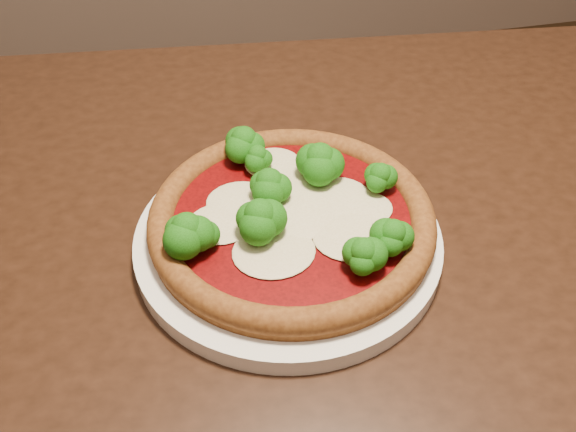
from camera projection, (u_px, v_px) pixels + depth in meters
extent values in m
cube|color=black|center=(364.00, 275.00, 0.62)|extent=(1.19, 1.00, 0.04)
cylinder|color=black|center=(20.00, 278.00, 1.12)|extent=(0.06, 0.06, 0.71)
cylinder|color=black|center=(571.00, 234.00, 1.20)|extent=(0.06, 0.06, 0.71)
cylinder|color=white|center=(288.00, 240.00, 0.61)|extent=(0.29, 0.29, 0.02)
cylinder|color=brown|center=(292.00, 223.00, 0.61)|extent=(0.27, 0.27, 0.01)
torus|color=brown|center=(292.00, 217.00, 0.60)|extent=(0.27, 0.27, 0.02)
cylinder|color=#660405|center=(292.00, 217.00, 0.60)|extent=(0.22, 0.22, 0.00)
ellipsoid|color=beige|center=(221.00, 223.00, 0.59)|extent=(0.06, 0.06, 0.01)
ellipsoid|color=beige|center=(335.00, 198.00, 0.62)|extent=(0.07, 0.07, 0.01)
ellipsoid|color=beige|center=(274.00, 251.00, 0.56)|extent=(0.07, 0.07, 0.01)
ellipsoid|color=beige|center=(285.00, 207.00, 0.61)|extent=(0.11, 0.10, 0.01)
ellipsoid|color=beige|center=(273.00, 163.00, 0.66)|extent=(0.06, 0.05, 0.00)
ellipsoid|color=beige|center=(364.00, 208.00, 0.61)|extent=(0.05, 0.05, 0.00)
ellipsoid|color=beige|center=(240.00, 201.00, 0.61)|extent=(0.07, 0.06, 0.01)
ellipsoid|color=beige|center=(353.00, 235.00, 0.58)|extent=(0.07, 0.07, 0.01)
ellipsoid|color=beige|center=(308.00, 171.00, 0.65)|extent=(0.06, 0.06, 0.01)
ellipsoid|color=#218114|center=(187.00, 231.00, 0.55)|extent=(0.05, 0.05, 0.04)
ellipsoid|color=#218114|center=(320.00, 160.00, 0.62)|extent=(0.05, 0.05, 0.04)
ellipsoid|color=#218114|center=(200.00, 233.00, 0.56)|extent=(0.03, 0.03, 0.03)
ellipsoid|color=#218114|center=(269.00, 184.00, 0.60)|extent=(0.05, 0.05, 0.04)
ellipsoid|color=#218114|center=(260.00, 217.00, 0.56)|extent=(0.05, 0.05, 0.04)
ellipsoid|color=#218114|center=(380.00, 175.00, 0.61)|extent=(0.04, 0.04, 0.03)
ellipsoid|color=#218114|center=(257.00, 156.00, 0.64)|extent=(0.03, 0.03, 0.03)
ellipsoid|color=#218114|center=(393.00, 235.00, 0.55)|extent=(0.04, 0.04, 0.03)
ellipsoid|color=#218114|center=(364.00, 253.00, 0.54)|extent=(0.04, 0.04, 0.03)
ellipsoid|color=#218114|center=(244.00, 141.00, 0.65)|extent=(0.05, 0.05, 0.04)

